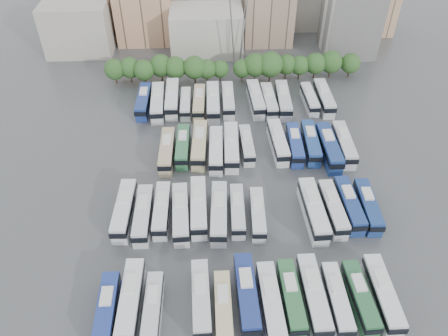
{
  "coord_description": "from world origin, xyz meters",
  "views": [
    {
      "loc": [
        -6.38,
        -58.63,
        57.32
      ],
      "look_at": [
        -3.59,
        4.0,
        3.0
      ],
      "focal_mm": 35.0,
      "sensor_mm": 36.0,
      "label": 1
    }
  ],
  "objects_px": {
    "bus_r0_s9": "(313,295)",
    "bus_r3_s2": "(172,98)",
    "bus_r2_s5": "(216,150)",
    "bus_r2_s6": "(231,146)",
    "bus_r0_s0": "(107,312)",
    "bus_r1_s1": "(143,215)",
    "apartment_tower": "(353,6)",
    "bus_r3_s4": "(199,102)",
    "bus_r3_s0": "(144,101)",
    "bus_r2_s7": "(247,145)",
    "bus_r0_s5": "(223,308)",
    "bus_r3_s3": "(186,103)",
    "bus_r1_s7": "(258,214)",
    "bus_r1_s12": "(349,205)",
    "bus_r0_s6": "(247,294)",
    "bus_r2_s11": "(311,142)",
    "bus_r2_s13": "(344,144)",
    "bus_r1_s0": "(124,210)",
    "bus_r3_s6": "(228,100)",
    "bus_r0_s4": "(201,299)",
    "bus_r1_s3": "(181,213)",
    "bus_r2_s3": "(183,146)",
    "bus_r3_s12": "(310,99)",
    "bus_r1_s2": "(162,210)",
    "bus_r1_s5": "(219,213)",
    "bus_r0_s12": "(382,294)",
    "bus_r1_s11": "(333,208)",
    "bus_r0_s1": "(131,300)",
    "bus_r0_s8": "(291,297)",
    "bus_r0_s7": "(271,302)",
    "bus_r0_s11": "(360,297)",
    "bus_r2_s10": "(295,144)",
    "bus_r1_s6": "(237,211)",
    "bus_r3_s8": "(256,99)",
    "bus_r3_s10": "(283,100)",
    "bus_r2_s9": "(278,142)",
    "bus_r2_s2": "(167,151)",
    "bus_r0_s10": "(337,299)",
    "bus_r2_s4": "(200,144)",
    "bus_r1_s13": "(368,206)",
    "bus_r3_s1": "(158,102)",
    "bus_r1_s10": "(313,210)"
  },
  "relations": [
    {
      "from": "bus_r0_s4",
      "to": "bus_r1_s0",
      "type": "height_order",
      "value": "bus_r1_s0"
    },
    {
      "from": "apartment_tower",
      "to": "bus_r3_s4",
      "type": "xyz_separation_m",
      "value": [
        -42.3,
        -28.91,
        -11.12
      ]
    },
    {
      "from": "apartment_tower",
      "to": "bus_r2_s3",
      "type": "xyz_separation_m",
      "value": [
        -45.72,
        -45.36,
        -11.17
      ]
    },
    {
      "from": "bus_r0_s5",
      "to": "bus_r3_s3",
      "type": "bearing_deg",
      "value": 96.69
    },
    {
      "from": "bus_r0_s12",
      "to": "bus_r2_s4",
      "type": "relative_size",
      "value": 0.92
    },
    {
      "from": "bus_r1_s1",
      "to": "bus_r1_s5",
      "type": "bearing_deg",
      "value": -0.6
    },
    {
      "from": "bus_r2_s4",
      "to": "bus_r0_s0",
      "type": "bearing_deg",
      "value": -106.35
    },
    {
      "from": "bus_r1_s0",
      "to": "bus_r3_s6",
      "type": "distance_m",
      "value": 40.32
    },
    {
      "from": "bus_r2_s3",
      "to": "bus_r2_s10",
      "type": "relative_size",
      "value": 0.99
    },
    {
      "from": "bus_r0_s0",
      "to": "bus_r1_s1",
      "type": "height_order",
      "value": "bus_r1_s1"
    },
    {
      "from": "bus_r1_s2",
      "to": "bus_r1_s5",
      "type": "height_order",
      "value": "bus_r1_s5"
    },
    {
      "from": "bus_r3_s0",
      "to": "bus_r3_s8",
      "type": "xyz_separation_m",
      "value": [
        26.49,
        -0.31,
        0.09
      ]
    },
    {
      "from": "bus_r2_s9",
      "to": "bus_r3_s10",
      "type": "height_order",
      "value": "bus_r3_s10"
    },
    {
      "from": "bus_r3_s6",
      "to": "bus_r3_s12",
      "type": "bearing_deg",
      "value": 0.36
    },
    {
      "from": "bus_r1_s7",
      "to": "bus_r0_s1",
      "type": "bearing_deg",
      "value": -138.36
    },
    {
      "from": "bus_r1_s5",
      "to": "bus_r2_s4",
      "type": "height_order",
      "value": "bus_r2_s4"
    },
    {
      "from": "bus_r0_s8",
      "to": "bus_r2_s11",
      "type": "distance_m",
      "value": 37.51
    },
    {
      "from": "bus_r1_s6",
      "to": "bus_r2_s7",
      "type": "height_order",
      "value": "bus_r1_s6"
    },
    {
      "from": "bus_r0_s8",
      "to": "bus_r1_s13",
      "type": "relative_size",
      "value": 0.99
    },
    {
      "from": "bus_r0_s11",
      "to": "bus_r1_s12",
      "type": "relative_size",
      "value": 0.93
    },
    {
      "from": "bus_r0_s6",
      "to": "bus_r2_s13",
      "type": "bearing_deg",
      "value": 54.66
    },
    {
      "from": "bus_r3_s0",
      "to": "bus_r3_s1",
      "type": "bearing_deg",
      "value": -12.67
    },
    {
      "from": "bus_r3_s12",
      "to": "bus_r2_s2",
      "type": "bearing_deg",
      "value": -152.1
    },
    {
      "from": "bus_r2_s6",
      "to": "bus_r3_s10",
      "type": "relative_size",
      "value": 1.0
    },
    {
      "from": "bus_r0_s8",
      "to": "bus_r1_s2",
      "type": "xyz_separation_m",
      "value": [
        -19.81,
        18.31,
        0.01
      ]
    },
    {
      "from": "bus_r1_s1",
      "to": "bus_r3_s12",
      "type": "relative_size",
      "value": 1.08
    },
    {
      "from": "bus_r0_s9",
      "to": "bus_r3_s6",
      "type": "xyz_separation_m",
      "value": [
        -9.62,
        53.36,
        -0.05
      ]
    },
    {
      "from": "bus_r2_s9",
      "to": "bus_r3_s2",
      "type": "distance_m",
      "value": 28.93
    },
    {
      "from": "bus_r3_s0",
      "to": "bus_r2_s7",
      "type": "bearing_deg",
      "value": -36.14
    },
    {
      "from": "bus_r0_s4",
      "to": "bus_r1_s1",
      "type": "distance_m",
      "value": 19.61
    },
    {
      "from": "bus_r2_s5",
      "to": "bus_r2_s6",
      "type": "bearing_deg",
      "value": 17.09
    },
    {
      "from": "bus_r1_s11",
      "to": "bus_r1_s12",
      "type": "relative_size",
      "value": 0.99
    },
    {
      "from": "bus_r0_s6",
      "to": "bus_r0_s8",
      "type": "relative_size",
      "value": 1.09
    },
    {
      "from": "bus_r0_s9",
      "to": "bus_r0_s5",
      "type": "bearing_deg",
      "value": -174.99
    },
    {
      "from": "bus_r0_s12",
      "to": "bus_r3_s2",
      "type": "height_order",
      "value": "bus_r3_s2"
    },
    {
      "from": "bus_r0_s7",
      "to": "bus_r1_s6",
      "type": "distance_m",
      "value": 18.73
    },
    {
      "from": "bus_r2_s5",
      "to": "bus_r3_s3",
      "type": "xyz_separation_m",
      "value": [
        -6.59,
        18.22,
        -0.27
      ]
    },
    {
      "from": "apartment_tower",
      "to": "bus_r0_s8",
      "type": "height_order",
      "value": "apartment_tower"
    },
    {
      "from": "bus_r0_s10",
      "to": "bus_r2_s11",
      "type": "height_order",
      "value": "bus_r2_s11"
    },
    {
      "from": "bus_r0_s0",
      "to": "bus_r1_s10",
      "type": "distance_m",
      "value": 37.49
    },
    {
      "from": "bus_r0_s7",
      "to": "bus_r0_s11",
      "type": "height_order",
      "value": "bus_r0_s7"
    },
    {
      "from": "bus_r2_s3",
      "to": "bus_r1_s7",
      "type": "bearing_deg",
      "value": -54.13
    },
    {
      "from": "bus_r1_s7",
      "to": "bus_r1_s12",
      "type": "xyz_separation_m",
      "value": [
        16.4,
        1.32,
        0.2
      ]
    },
    {
      "from": "bus_r1_s11",
      "to": "bus_r3_s2",
      "type": "relative_size",
      "value": 0.89
    },
    {
      "from": "bus_r0_s6",
      "to": "bus_r2_s11",
      "type": "bearing_deg",
      "value": 63.66
    },
    {
      "from": "bus_r1_s11",
      "to": "bus_r3_s6",
      "type": "bearing_deg",
      "value": 112.22
    },
    {
      "from": "bus_r1_s0",
      "to": "bus_r1_s11",
      "type": "bearing_deg",
      "value": 0.11
    },
    {
      "from": "bus_r0_s9",
      "to": "bus_r3_s2",
      "type": "height_order",
      "value": "bus_r3_s2"
    },
    {
      "from": "bus_r1_s0",
      "to": "bus_r2_s5",
      "type": "height_order",
      "value": "bus_r1_s0"
    },
    {
      "from": "bus_r1_s3",
      "to": "bus_r2_s7",
      "type": "distance_m",
      "value": 23.18
    }
  ]
}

